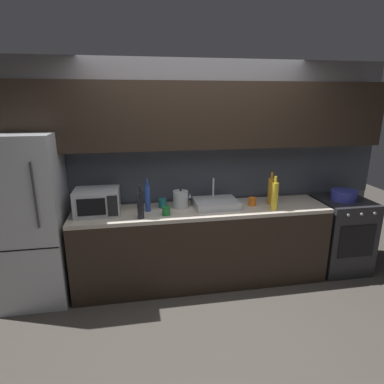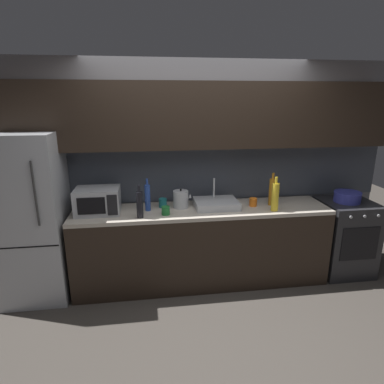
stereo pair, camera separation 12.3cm
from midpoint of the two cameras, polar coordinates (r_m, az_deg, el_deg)
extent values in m
plane|color=#3D3833|center=(3.29, 3.96, -23.14)|extent=(10.00, 10.00, 0.00)
cube|color=slate|center=(3.91, -0.28, 3.86)|extent=(4.58, 0.10, 2.50)
cube|color=#3D424C|center=(3.87, -0.14, 2.97)|extent=(4.58, 0.01, 0.60)
cube|color=black|center=(3.61, 0.32, 13.26)|extent=(4.21, 0.34, 0.70)
cube|color=black|center=(3.80, 0.78, -9.59)|extent=(2.84, 0.60, 0.86)
cube|color=#B2A899|center=(3.63, 0.81, -3.18)|extent=(2.84, 0.60, 0.04)
cube|color=#ADAFB5|center=(3.75, -27.40, -4.39)|extent=(0.68, 0.66, 1.77)
cube|color=black|center=(3.52, -28.55, -8.94)|extent=(0.67, 0.00, 0.01)
cylinder|color=#333333|center=(3.27, -26.78, -0.60)|extent=(0.02, 0.02, 0.62)
cube|color=#232326|center=(4.45, 23.81, -6.82)|extent=(0.60, 0.60, 0.90)
cube|color=black|center=(4.21, 26.15, -7.77)|extent=(0.45, 0.01, 0.40)
cylinder|color=#B2B2B7|center=(3.99, 24.88, -3.69)|extent=(0.03, 0.02, 0.03)
cylinder|color=#B2B2B7|center=(4.09, 26.79, -3.49)|extent=(0.03, 0.02, 0.03)
cylinder|color=#B2B2B7|center=(4.19, 28.61, -3.30)|extent=(0.03, 0.02, 0.03)
cube|color=#A8AAAF|center=(3.57, -17.18, -1.64)|extent=(0.46, 0.34, 0.27)
cube|color=black|center=(3.42, -18.20, -2.55)|extent=(0.28, 0.01, 0.18)
cube|color=black|center=(3.39, -14.74, -2.39)|extent=(0.10, 0.01, 0.22)
cube|color=#ADAFB5|center=(3.67, 3.23, -2.00)|extent=(0.48, 0.38, 0.08)
cylinder|color=silver|center=(3.75, 2.80, 0.80)|extent=(0.02, 0.02, 0.22)
cylinder|color=#B7BABF|center=(3.63, -2.97, -1.29)|extent=(0.17, 0.17, 0.19)
sphere|color=black|center=(3.59, -2.99, 0.36)|extent=(0.02, 0.02, 0.02)
cone|color=#B7BABF|center=(3.63, -1.34, -0.63)|extent=(0.03, 0.03, 0.05)
cylinder|color=#B27019|center=(3.82, 12.75, 0.12)|extent=(0.07, 0.07, 0.30)
cylinder|color=#B27019|center=(3.78, 12.92, 2.85)|extent=(0.03, 0.03, 0.07)
cylinder|color=gold|center=(3.64, 13.30, -0.72)|extent=(0.08, 0.08, 0.31)
cylinder|color=gold|center=(3.59, 13.49, 2.16)|extent=(0.03, 0.03, 0.07)
cylinder|color=#234299|center=(3.54, -8.77, -1.09)|extent=(0.06, 0.06, 0.29)
cylinder|color=#234299|center=(3.49, -8.90, 1.71)|extent=(0.02, 0.02, 0.07)
cylinder|color=black|center=(3.34, -10.05, -2.32)|extent=(0.07, 0.07, 0.27)
cylinder|color=black|center=(3.29, -10.20, 0.51)|extent=(0.03, 0.03, 0.07)
cylinder|color=orange|center=(3.76, 9.59, -1.65)|extent=(0.09, 0.09, 0.09)
cylinder|color=#19666B|center=(3.66, -6.13, -1.96)|extent=(0.09, 0.09, 0.10)
cylinder|color=#1E6B2D|center=(3.43, -5.56, -3.32)|extent=(0.09, 0.09, 0.09)
cylinder|color=#333899|center=(4.28, 24.28, -0.65)|extent=(0.30, 0.30, 0.10)
cylinder|color=#333899|center=(4.26, 24.38, 0.14)|extent=(0.31, 0.31, 0.02)
camera|label=1|loc=(0.06, -90.99, -0.29)|focal=30.49mm
camera|label=2|loc=(0.06, 89.01, 0.29)|focal=30.49mm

